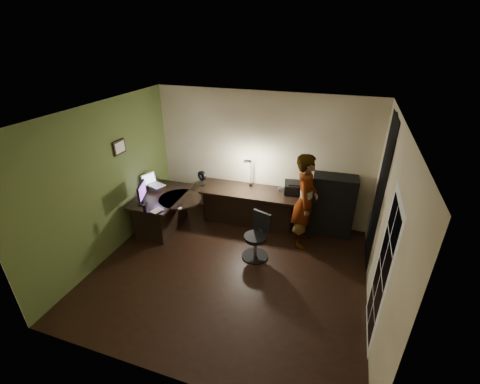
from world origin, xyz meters
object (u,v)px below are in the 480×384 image
(cabinet, at_px, (332,205))
(person, at_px, (305,201))
(desk_left, at_px, (163,212))
(office_chair, at_px, (255,237))
(desk_right, at_px, (248,207))
(monitor, at_px, (142,196))

(cabinet, distance_m, person, 0.78)
(desk_left, bearing_deg, office_chair, -10.05)
(office_chair, bearing_deg, person, 63.45)
(desk_right, xyz_separation_m, cabinet, (1.69, 0.18, 0.24))
(desk_right, xyz_separation_m, person, (1.21, -0.36, 0.53))
(person, bearing_deg, desk_left, 96.82)
(cabinet, bearing_deg, office_chair, -137.24)
(desk_right, xyz_separation_m, office_chair, (0.48, -1.08, 0.04))
(desk_left, distance_m, desk_right, 1.74)
(desk_left, distance_m, cabinet, 3.40)
(desk_right, relative_size, person, 1.13)
(office_chair, height_order, person, person)
(desk_left, relative_size, person, 0.74)
(desk_right, distance_m, monitor, 2.16)
(desk_right, bearing_deg, cabinet, 3.69)
(desk_right, bearing_deg, desk_left, -156.21)
(desk_right, bearing_deg, monitor, -147.55)
(desk_right, height_order, cabinet, cabinet)
(cabinet, relative_size, person, 0.68)
(desk_right, xyz_separation_m, monitor, (-1.71, -1.19, 0.55))
(cabinet, xyz_separation_m, person, (-0.48, -0.54, 0.29))
(person, bearing_deg, monitor, 104.32)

